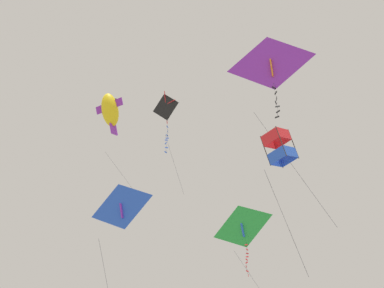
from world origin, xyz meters
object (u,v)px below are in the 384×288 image
(kite_fish_near_left, at_px, (110,110))
(kite_delta_far_centre, at_px, (243,227))
(kite_delta_near_right, at_px, (271,65))
(kite_box_highest, at_px, (279,148))
(kite_diamond_upper_right, at_px, (166,108))
(kite_delta_mid_left, at_px, (122,209))

(kite_fish_near_left, bearing_deg, kite_delta_far_centre, 51.11)
(kite_delta_far_centre, relative_size, kite_delta_near_right, 0.65)
(kite_delta_far_centre, height_order, kite_fish_near_left, kite_fish_near_left)
(kite_fish_near_left, xyz_separation_m, kite_box_highest, (-7.67, -11.49, -12.42))
(kite_diamond_upper_right, bearing_deg, kite_fish_near_left, 167.88)
(kite_delta_far_centre, xyz_separation_m, kite_box_highest, (-13.57, -5.36, -6.28))
(kite_box_highest, relative_size, kite_delta_mid_left, 0.54)
(kite_delta_mid_left, bearing_deg, kite_fish_near_left, 135.93)
(kite_diamond_upper_right, distance_m, kite_delta_near_right, 12.79)
(kite_delta_far_centre, relative_size, kite_delta_mid_left, 0.50)
(kite_fish_near_left, height_order, kite_box_highest, kite_fish_near_left)
(kite_diamond_upper_right, bearing_deg, kite_delta_mid_left, -87.30)
(kite_fish_near_left, xyz_separation_m, kite_delta_mid_left, (-6.86, -5.04, -12.86))
(kite_fish_near_left, height_order, kite_delta_near_right, kite_fish_near_left)
(kite_delta_far_centre, height_order, kite_delta_mid_left, kite_delta_far_centre)
(kite_delta_near_right, bearing_deg, kite_delta_mid_left, 166.95)
(kite_fish_near_left, relative_size, kite_delta_mid_left, 0.70)
(kite_diamond_upper_right, height_order, kite_delta_mid_left, kite_diamond_upper_right)
(kite_delta_far_centre, relative_size, kite_fish_near_left, 0.72)
(kite_delta_mid_left, relative_size, kite_delta_near_right, 1.29)
(kite_diamond_upper_right, xyz_separation_m, kite_fish_near_left, (0.25, 3.76, 1.36))
(kite_delta_mid_left, bearing_deg, kite_box_highest, 2.54)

